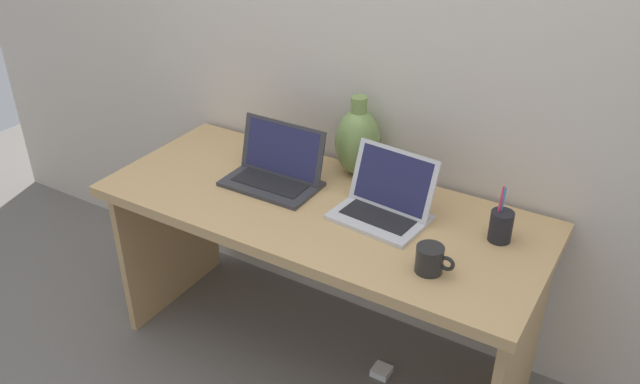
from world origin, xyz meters
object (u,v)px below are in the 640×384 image
object	(u,v)px
laptop_left	(276,168)
coffee_mug	(430,259)
laptop_right	(386,200)
green_vase	(358,141)
pen_cup	(501,225)
power_brick	(381,371)

from	to	relation	value
laptop_left	coffee_mug	world-z (taller)	laptop_left
laptop_right	green_vase	size ratio (longest dim) A/B	1.06
pen_cup	power_brick	xyz separation A→B (m)	(-0.34, -0.08, -0.75)
laptop_left	coffee_mug	xyz separation A→B (m)	(0.70, -0.22, -0.02)
laptop_right	coffee_mug	xyz separation A→B (m)	(0.25, -0.22, -0.02)
coffee_mug	laptop_right	bearing A→B (deg)	139.25
green_vase	pen_cup	size ratio (longest dim) A/B	1.65
laptop_left	power_brick	bearing A→B (deg)	-2.99
laptop_left	pen_cup	world-z (taller)	laptop_left
coffee_mug	laptop_left	bearing A→B (deg)	162.61
laptop_left	power_brick	world-z (taller)	laptop_left
laptop_right	power_brick	world-z (taller)	laptop_right
laptop_right	coffee_mug	size ratio (longest dim) A/B	2.71
laptop_right	pen_cup	world-z (taller)	laptop_right
green_vase	coffee_mug	bearing A→B (deg)	-42.14
green_vase	coffee_mug	size ratio (longest dim) A/B	2.55
laptop_left	green_vase	distance (m)	0.32
power_brick	laptop_left	bearing A→B (deg)	177.01
laptop_left	laptop_right	xyz separation A→B (m)	(0.45, -0.00, 0.00)
coffee_mug	green_vase	bearing A→B (deg)	137.86
green_vase	coffee_mug	world-z (taller)	green_vase
laptop_right	power_brick	size ratio (longest dim) A/B	4.68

